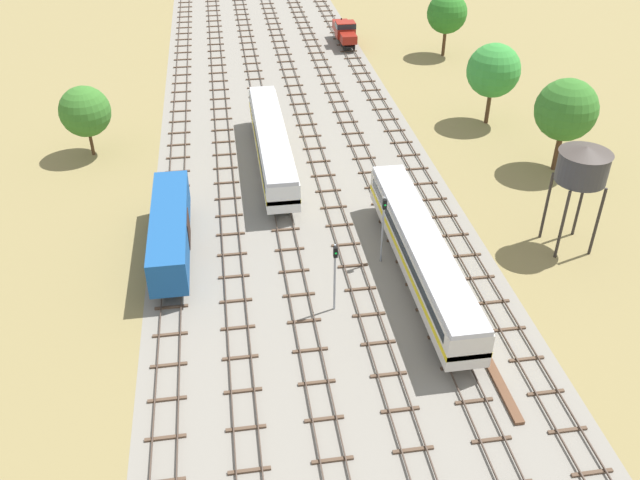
% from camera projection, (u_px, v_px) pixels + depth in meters
% --- Properties ---
extents(ground_plane, '(480.00, 480.00, 0.00)m').
position_uv_depth(ground_plane, '(288.00, 136.00, 73.16)').
color(ground_plane, olive).
extents(ballast_bed, '(27.31, 176.00, 0.01)m').
position_uv_depth(ballast_bed, '(288.00, 136.00, 73.15)').
color(ballast_bed, gray).
rests_on(ballast_bed, ground).
extents(track_far_left, '(2.40, 126.00, 0.29)m').
position_uv_depth(track_far_left, '(179.00, 138.00, 72.44)').
color(track_far_left, '#47382D').
rests_on(track_far_left, ground).
extents(track_left, '(2.40, 126.00, 0.29)m').
position_uv_depth(track_left, '(223.00, 135.00, 73.02)').
color(track_left, '#47382D').
rests_on(track_left, ground).
extents(track_centre_left, '(2.40, 126.00, 0.29)m').
position_uv_depth(track_centre_left, '(266.00, 133.00, 73.61)').
color(track_centre_left, '#47382D').
rests_on(track_centre_left, ground).
extents(track_centre, '(2.40, 126.00, 0.29)m').
position_uv_depth(track_centre, '(308.00, 130.00, 74.19)').
color(track_centre, '#47382D').
rests_on(track_centre, ground).
extents(track_centre_right, '(2.40, 126.00, 0.29)m').
position_uv_depth(track_centre_right, '(350.00, 127.00, 74.78)').
color(track_centre_right, '#47382D').
rests_on(track_centre_right, ground).
extents(track_right, '(2.40, 126.00, 0.29)m').
position_uv_depth(track_right, '(391.00, 124.00, 75.36)').
color(track_right, '#47382D').
rests_on(track_right, ground).
extents(passenger_coach_centre_right_nearest, '(2.96, 22.00, 3.80)m').
position_uv_depth(passenger_coach_centre_right_nearest, '(421.00, 251.00, 50.53)').
color(passenger_coach_centre_right_nearest, beige).
rests_on(passenger_coach_centre_right_nearest, ground).
extents(freight_boxcar_far_left_near, '(2.87, 14.00, 3.60)m').
position_uv_depth(freight_boxcar_far_left_near, '(170.00, 229.00, 53.35)').
color(freight_boxcar_far_left_near, '#194C8C').
rests_on(freight_boxcar_far_left_near, ground).
extents(passenger_coach_centre_left_mid, '(2.96, 22.00, 3.80)m').
position_uv_depth(passenger_coach_centre_left_mid, '(272.00, 142.00, 65.98)').
color(passenger_coach_centre_left_mid, white).
rests_on(passenger_coach_centre_left_mid, ground).
extents(shunter_loco_right_midfar, '(2.74, 8.46, 3.10)m').
position_uv_depth(shunter_loco_right_midfar, '(345.00, 31.00, 97.96)').
color(shunter_loco_right_midfar, maroon).
rests_on(shunter_loco_right_midfar, ground).
extents(water_tower, '(4.08, 4.08, 8.96)m').
position_uv_depth(water_tower, '(583.00, 165.00, 51.70)').
color(water_tower, '#2D2826').
rests_on(water_tower, ground).
extents(signal_post_near, '(0.28, 0.47, 5.88)m').
position_uv_depth(signal_post_near, '(383.00, 222.00, 51.85)').
color(signal_post_near, gray).
rests_on(signal_post_near, ground).
extents(signal_post_mid, '(0.28, 0.47, 5.63)m').
position_uv_depth(signal_post_mid, '(335.00, 270.00, 47.00)').
color(signal_post_mid, gray).
rests_on(signal_post_mid, ground).
extents(lineside_tree_0, '(5.77, 5.77, 8.94)m').
position_uv_depth(lineside_tree_0, '(493.00, 71.00, 72.73)').
color(lineside_tree_0, '#4C331E').
rests_on(lineside_tree_0, ground).
extents(lineside_tree_1, '(5.04, 5.04, 7.24)m').
position_uv_depth(lineside_tree_1, '(85.00, 112.00, 66.91)').
color(lineside_tree_1, '#4C331E').
rests_on(lineside_tree_1, ground).
extents(lineside_tree_2, '(5.44, 5.44, 8.55)m').
position_uv_depth(lineside_tree_2, '(447.00, 13.00, 91.85)').
color(lineside_tree_2, '#4C331E').
rests_on(lineside_tree_2, ground).
extents(lineside_tree_3, '(5.87, 5.87, 9.17)m').
position_uv_depth(lineside_tree_3, '(566.00, 110.00, 63.47)').
color(lineside_tree_3, '#4C331E').
rests_on(lineside_tree_3, ground).
extents(spare_rail_bundle, '(0.60, 10.00, 0.24)m').
position_uv_depth(spare_rail_bundle, '(490.00, 365.00, 44.15)').
color(spare_rail_bundle, brown).
rests_on(spare_rail_bundle, ground).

